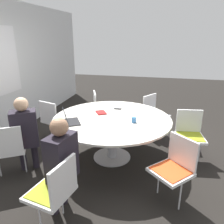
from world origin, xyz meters
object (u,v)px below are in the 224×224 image
cell_phone (118,109)px  handbag (190,141)px  person_1 (61,160)px  chair_2 (175,165)px  laptop (69,119)px  chair_1 (55,189)px  chair_5 (101,107)px  chair_6 (54,118)px  chair_0 (9,147)px  spiral_notebook (101,113)px  chair_3 (190,132)px  chair_4 (154,112)px  person_0 (25,130)px  coffee_cup (134,120)px

cell_phone → handbag: bearing=-81.8°
person_1 → handbag: size_ratio=3.34×
chair_2 → laptop: (0.47, 1.58, 0.29)m
chair_2 → chair_1: bearing=73.9°
chair_5 → chair_6: (-0.84, 0.71, 0.00)m
chair_0 → spiral_notebook: (1.06, -1.08, 0.24)m
chair_6 → person_1: (-1.65, -0.96, 0.20)m
chair_0 → laptop: 0.94m
chair_0 → handbag: chair_0 is taller
chair_3 → spiral_notebook: size_ratio=3.31×
chair_5 → person_1: (-2.49, -0.25, 0.20)m
chair_2 → person_1: size_ratio=0.71×
chair_1 → chair_4: 2.83m
chair_0 → chair_2: size_ratio=1.00×
person_0 → coffee_cup: 1.64m
chair_6 → person_1: size_ratio=0.71×
handbag → chair_3: bearing=169.1°
chair_3 → chair_6: 2.52m
chair_6 → coffee_cup: chair_6 is taller
chair_3 → person_1: size_ratio=0.71×
chair_2 → coffee_cup: 0.97m
chair_6 → cell_phone: bearing=23.9°
chair_4 → person_1: (-2.44, 0.92, 0.20)m
chair_6 → person_0: bearing=-67.1°
chair_2 → person_0: 2.16m
cell_phone → chair_3: bearing=-100.0°
chair_5 → person_1: person_1 is taller
person_0 → coffee_cup: (0.56, -1.54, 0.08)m
chair_6 → laptop: 1.00m
person_1 → handbag: person_1 is taller
chair_2 → coffee_cup: bearing=-6.1°
chair_6 → chair_0: bearing=-75.4°
chair_0 → cell_phone: bearing=14.1°
chair_1 → chair_6: same height
chair_5 → person_0: 1.98m
chair_3 → cell_phone: chair_3 is taller
chair_0 → chair_5: 2.21m
chair_2 → cell_phone: size_ratio=5.98×
chair_1 → chair_4: same height
chair_2 → handbag: bearing=-60.6°
chair_0 → chair_6: bearing=55.1°
chair_3 → chair_1: bearing=42.3°
chair_2 → spiral_notebook: size_ratio=3.31×
chair_2 → cell_phone: (1.29, 0.98, 0.24)m
chair_2 → chair_0: bearing=44.4°
chair_5 → person_0: bearing=-39.9°
person_0 → spiral_notebook: person_0 is taller
chair_0 → spiral_notebook: 1.54m
coffee_cup → spiral_notebook: bearing=63.7°
chair_6 → laptop: laptop is taller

